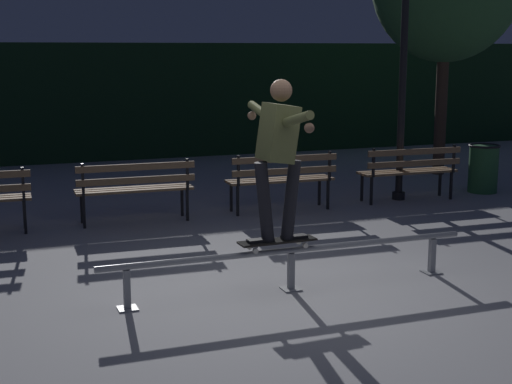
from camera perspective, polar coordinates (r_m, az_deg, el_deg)
ground_plane at (r=7.31m, az=3.36°, el=-7.95°), size 90.00×90.00×0.00m
hedge_backdrop at (r=16.73m, az=-10.77°, el=6.87°), size 24.00×1.20×2.48m
grind_rail at (r=7.40m, az=2.70°, el=-4.99°), size 3.84×0.18×0.43m
skateboard at (r=7.30m, az=1.65°, el=-3.79°), size 0.79×0.23×0.09m
skateboarder at (r=7.12m, az=1.71°, el=3.51°), size 0.62×1.41×1.56m
park_bench_left_center at (r=10.29m, az=-9.22°, el=0.55°), size 1.61×0.46×0.88m
park_bench_right_center at (r=10.90m, az=1.99°, el=1.26°), size 1.61×0.46×0.88m
park_bench_rightmost at (r=11.88m, az=11.69°, el=1.84°), size 1.61×0.46×0.88m
lamp_post_right at (r=11.87m, az=11.24°, el=11.27°), size 0.32×0.32×3.90m
trash_can at (r=12.98m, az=16.97°, el=1.79°), size 0.52×0.52×0.80m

